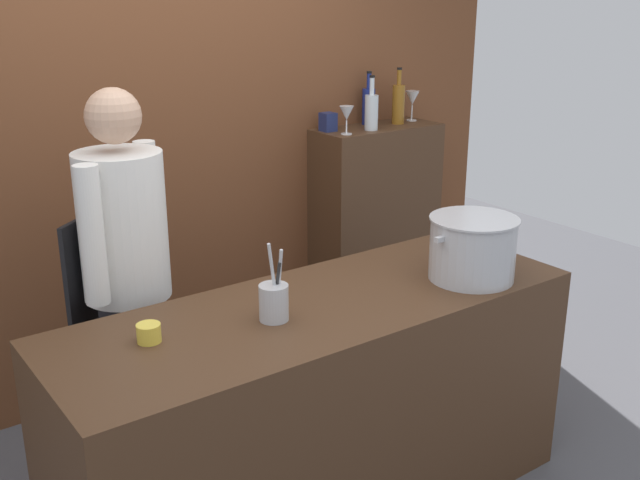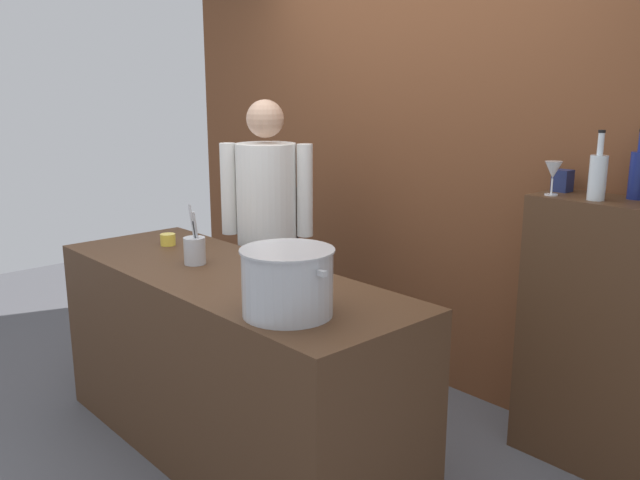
{
  "view_description": "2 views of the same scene",
  "coord_description": "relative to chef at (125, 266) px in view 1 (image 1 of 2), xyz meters",
  "views": [
    {
      "loc": [
        -1.5,
        -2.07,
        2.0
      ],
      "look_at": [
        0.23,
        0.32,
        1.01
      ],
      "focal_mm": 42.28,
      "sensor_mm": 36.0,
      "label": 1
    },
    {
      "loc": [
        2.43,
        -1.63,
        1.73
      ],
      "look_at": [
        0.29,
        0.33,
        1.05
      ],
      "focal_mm": 36.94,
      "sensor_mm": 36.0,
      "label": 2
    }
  ],
  "objects": [
    {
      "name": "spice_tin_navy",
      "position": [
        1.45,
        0.61,
        0.34
      ],
      "size": [
        0.08,
        0.08,
        0.1
      ],
      "primitive_type": "cube",
      "color": "navy",
      "rests_on": "bar_cabinet"
    },
    {
      "name": "wine_glass_tall",
      "position": [
        1.47,
        0.47,
        0.4
      ],
      "size": [
        0.08,
        0.08,
        0.15
      ],
      "color": "silver",
      "rests_on": "bar_cabinet"
    },
    {
      "name": "wine_bottle_amber",
      "position": [
        1.92,
        0.57,
        0.41
      ],
      "size": [
        0.07,
        0.07,
        0.32
      ],
      "color": "#8C5919",
      "rests_on": "bar_cabinet"
    },
    {
      "name": "wine_bottle_clear",
      "position": [
        1.66,
        0.5,
        0.39
      ],
      "size": [
        0.07,
        0.07,
        0.3
      ],
      "color": "silver",
      "rests_on": "bar_cabinet"
    },
    {
      "name": "chef",
      "position": [
        0.0,
        0.0,
        0.0
      ],
      "size": [
        0.45,
        0.43,
        1.66
      ],
      "rotation": [
        0.0,
        0.0,
        3.83
      ],
      "color": "black",
      "rests_on": "ground_plane"
    },
    {
      "name": "brick_back_panel",
      "position": [
        0.49,
        0.77,
        0.54
      ],
      "size": [
        4.4,
        0.1,
        3.0
      ],
      "primitive_type": "cube",
      "color": "brown",
      "rests_on": "ground_plane"
    },
    {
      "name": "bar_cabinet",
      "position": [
        1.76,
        0.56,
        -0.34
      ],
      "size": [
        0.76,
        0.32,
        1.25
      ],
      "primitive_type": "cube",
      "color": "#472D1C",
      "rests_on": "ground_plane"
    },
    {
      "name": "wine_bottle_cobalt",
      "position": [
        1.77,
        0.65,
        0.4
      ],
      "size": [
        0.07,
        0.07,
        0.3
      ],
      "color": "navy",
      "rests_on": "bar_cabinet"
    },
    {
      "name": "butter_jar",
      "position": [
        -0.15,
        -0.56,
        -0.03
      ],
      "size": [
        0.08,
        0.08,
        0.06
      ],
      "primitive_type": "cylinder",
      "color": "yellow",
      "rests_on": "prep_counter"
    },
    {
      "name": "prep_counter",
      "position": [
        0.49,
        -0.63,
        -0.51
      ],
      "size": [
        2.03,
        0.7,
        0.9
      ],
      "primitive_type": "cube",
      "color": "#472D1C",
      "rests_on": "ground_plane"
    },
    {
      "name": "wine_glass_short",
      "position": [
        2.05,
        0.59,
        0.42
      ],
      "size": [
        0.08,
        0.08,
        0.18
      ],
      "color": "silver",
      "rests_on": "bar_cabinet"
    },
    {
      "name": "stockpot_large",
      "position": [
        1.13,
        -0.78,
        0.06
      ],
      "size": [
        0.41,
        0.35,
        0.25
      ],
      "color": "#B7BABF",
      "rests_on": "prep_counter"
    },
    {
      "name": "utensil_crock",
      "position": [
        0.28,
        -0.65,
        0.01
      ],
      "size": [
        0.1,
        0.1,
        0.29
      ],
      "color": "#B7BABF",
      "rests_on": "prep_counter"
    }
  ]
}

